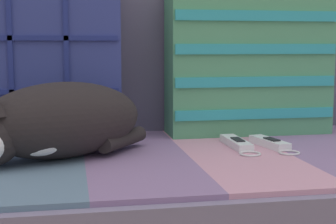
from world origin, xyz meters
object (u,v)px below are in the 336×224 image
throw_pillow_quilted (41,64)px  game_remote_near (271,143)px  couch (271,218)px  sleeping_cat (53,123)px  throw_pillow_striped (250,64)px  game_remote_far (237,144)px

throw_pillow_quilted → game_remote_near: size_ratio=2.15×
couch → sleeping_cat: bearing=-174.4°
throw_pillow_striped → sleeping_cat: 0.59m
couch → throw_pillow_striped: bearing=88.9°
throw_pillow_striped → throw_pillow_quilted: bearing=180.0°
throw_pillow_striped → game_remote_far: bearing=-116.7°
couch → throw_pillow_striped: size_ratio=4.34×
couch → sleeping_cat: sleeping_cat is taller
throw_pillow_striped → game_remote_near: (-0.01, -0.20, -0.18)m
couch → game_remote_near: 0.19m
throw_pillow_quilted → throw_pillow_striped: (0.56, -0.00, -0.01)m
throw_pillow_quilted → sleeping_cat: 0.27m
sleeping_cat → game_remote_far: size_ratio=2.08×
throw_pillow_quilted → throw_pillow_striped: bearing=-0.0°
throw_pillow_quilted → throw_pillow_striped: 0.56m
throw_pillow_quilted → throw_pillow_striped: throw_pillow_quilted is taller
throw_pillow_quilted → game_remote_near: throw_pillow_quilted is taller
game_remote_far → throw_pillow_striped: bearing=63.3°
throw_pillow_striped → sleeping_cat: throw_pillow_striped is taller
throw_pillow_striped → game_remote_near: size_ratio=2.40×
sleeping_cat → game_remote_far: bearing=6.7°
throw_pillow_quilted → game_remote_near: (0.55, -0.20, -0.19)m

